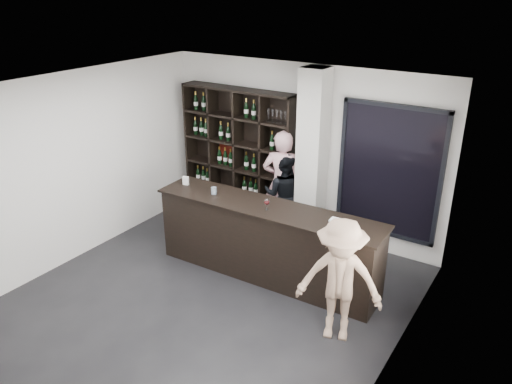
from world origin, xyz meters
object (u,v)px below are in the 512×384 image
Objects in this scene: customer at (340,281)px; wine_shelf at (239,156)px; taster_pink at (282,184)px; tasting_counter at (267,242)px; taster_black at (285,195)px.

wine_shelf is at bearing 126.35° from customer.
taster_pink is at bearing 116.90° from customer.
tasting_counter is at bearing 136.86° from customer.
taster_pink is 2.80m from customer.
customer reaches higher than taster_black.
taster_black is (-0.45, 1.30, 0.17)m from tasting_counter.
customer is at bearing -36.27° from wine_shelf.
taster_pink is 1.16× the size of customer.
tasting_counter is 1.63m from customer.
customer is (1.95, -2.00, -0.13)m from taster_pink.
tasting_counter is 1.86× the size of taster_pink.
customer is (1.45, -0.70, 0.23)m from tasting_counter.
wine_shelf is at bearing 134.18° from tasting_counter.
taster_black is at bearing 107.60° from tasting_counter.
customer is at bearing 118.50° from taster_black.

